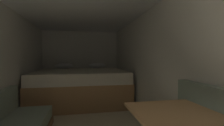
% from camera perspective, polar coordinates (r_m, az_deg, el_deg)
% --- Properties ---
extents(wall_back, '(2.51, 0.05, 2.02)m').
position_cam_1_polar(wall_back, '(5.39, -11.08, 0.35)').
color(wall_back, silver).
rests_on(wall_back, ground).
extents(wall_right, '(0.05, 5.42, 2.02)m').
position_cam_1_polar(wall_right, '(2.92, 13.82, -1.01)').
color(wall_right, silver).
rests_on(wall_right, ground).
extents(ceiling_slab, '(2.51, 5.42, 0.05)m').
position_cam_1_polar(ceiling_slab, '(2.79, -11.23, 20.46)').
color(ceiling_slab, white).
rests_on(ceiling_slab, wall_left).
extents(bed, '(2.29, 2.02, 0.99)m').
position_cam_1_polar(bed, '(4.38, -11.03, -7.90)').
color(bed, '#9E7247').
rests_on(bed, ground).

